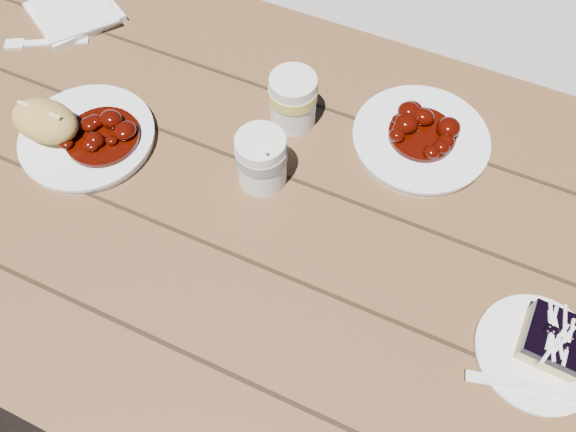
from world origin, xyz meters
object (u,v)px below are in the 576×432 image
at_px(bread_roll, 45,121).
at_px(second_cup, 293,100).
at_px(picnic_table, 310,279).
at_px(blueberry_cake, 554,340).
at_px(second_plate, 420,139).
at_px(main_plate, 88,138).
at_px(coffee_cup, 262,160).
at_px(dessert_plate, 537,353).

xyz_separation_m(bread_roll, second_cup, (0.35, 0.20, 0.00)).
relative_size(picnic_table, blueberry_cake, 25.09).
bearing_deg(blueberry_cake, bread_roll, -179.08).
bearing_deg(bread_roll, second_plate, 23.73).
distance_m(picnic_table, second_cup, 0.31).
xyz_separation_m(main_plate, coffee_cup, (0.30, 0.05, 0.04)).
distance_m(dessert_plate, coffee_cup, 0.48).
height_order(main_plate, coffee_cup, coffee_cup).
height_order(main_plate, blueberry_cake, blueberry_cake).
height_order(bread_roll, second_cup, second_cup).
relative_size(bread_roll, second_plate, 0.53).
distance_m(main_plate, bread_roll, 0.07).
xyz_separation_m(main_plate, second_cup, (0.29, 0.18, 0.04)).
height_order(main_plate, bread_roll, bread_roll).
xyz_separation_m(bread_roll, coffee_cup, (0.35, 0.07, 0.00)).
xyz_separation_m(dessert_plate, second_cup, (-0.47, 0.24, 0.04)).
height_order(bread_roll, coffee_cup, coffee_cup).
xyz_separation_m(bread_roll, dessert_plate, (0.81, -0.04, -0.04)).
bearing_deg(blueberry_cake, second_cup, 157.15).
bearing_deg(dessert_plate, second_cup, 152.89).
relative_size(blueberry_cake, second_cup, 0.83).
distance_m(main_plate, second_cup, 0.35).
distance_m(bread_roll, coffee_cup, 0.36).
distance_m(bread_roll, second_plate, 0.62).
distance_m(picnic_table, bread_roll, 0.51).
height_order(picnic_table, blueberry_cake, blueberry_cake).
bearing_deg(main_plate, second_plate, 24.13).
bearing_deg(second_plate, second_cup, -168.70).
bearing_deg(coffee_cup, picnic_table, -28.54).
bearing_deg(main_plate, coffee_cup, 10.20).
bearing_deg(bread_roll, dessert_plate, -2.46).
xyz_separation_m(picnic_table, second_cup, (-0.12, 0.19, 0.21)).
bearing_deg(main_plate, bread_roll, -160.02).
height_order(dessert_plate, blueberry_cake, blueberry_cake).
bearing_deg(second_cup, dessert_plate, -27.11).
xyz_separation_m(coffee_cup, second_plate, (0.21, 0.17, -0.04)).
xyz_separation_m(blueberry_cake, second_cup, (-0.48, 0.22, 0.02)).
bearing_deg(second_cup, second_plate, 11.30).
bearing_deg(coffee_cup, bread_roll, -168.22).
relative_size(coffee_cup, second_plate, 0.44).
xyz_separation_m(main_plate, second_plate, (0.51, 0.23, 0.00)).
relative_size(picnic_table, dessert_plate, 12.47).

